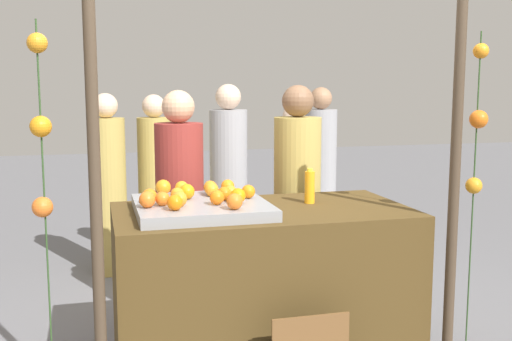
% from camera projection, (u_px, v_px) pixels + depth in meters
% --- Properties ---
extents(stall_counter, '(1.67, 0.88, 0.95)m').
position_uv_depth(stall_counter, '(263.00, 289.00, 3.52)').
color(stall_counter, '#4C3819').
rests_on(stall_counter, ground_plane).
extents(orange_tray, '(0.71, 0.71, 0.06)m').
position_uv_depth(orange_tray, '(201.00, 207.00, 3.35)').
color(orange_tray, gray).
rests_on(orange_tray, stall_counter).
extents(orange_0, '(0.08, 0.08, 0.08)m').
position_uv_depth(orange_0, '(162.00, 199.00, 3.23)').
color(orange_0, orange).
rests_on(orange_0, orange_tray).
extents(orange_1, '(0.08, 0.08, 0.08)m').
position_uv_depth(orange_1, '(238.00, 196.00, 3.29)').
color(orange_1, orange).
rests_on(orange_1, orange_tray).
extents(orange_2, '(0.08, 0.08, 0.08)m').
position_uv_depth(orange_2, '(212.00, 189.00, 3.51)').
color(orange_2, orange).
rests_on(orange_2, orange_tray).
extents(orange_3, '(0.08, 0.08, 0.08)m').
position_uv_depth(orange_3, '(210.00, 187.00, 3.58)').
color(orange_3, orange).
rests_on(orange_3, orange_tray).
extents(orange_4, '(0.08, 0.08, 0.08)m').
position_uv_depth(orange_4, '(175.00, 203.00, 3.11)').
color(orange_4, orange).
rests_on(orange_4, orange_tray).
extents(orange_5, '(0.08, 0.08, 0.08)m').
position_uv_depth(orange_5, '(248.00, 192.00, 3.44)').
color(orange_5, orange).
rests_on(orange_5, orange_tray).
extents(orange_6, '(0.08, 0.08, 0.08)m').
position_uv_depth(orange_6, '(224.00, 194.00, 3.38)').
color(orange_6, orange).
rests_on(orange_6, orange_tray).
extents(orange_7, '(0.08, 0.08, 0.08)m').
position_uv_depth(orange_7, '(180.00, 199.00, 3.21)').
color(orange_7, orange).
rests_on(orange_7, orange_tray).
extents(orange_8, '(0.08, 0.08, 0.08)m').
position_uv_depth(orange_8, '(182.00, 188.00, 3.57)').
color(orange_8, orange).
rests_on(orange_8, orange_tray).
extents(orange_9, '(0.08, 0.08, 0.08)m').
position_uv_depth(orange_9, '(235.00, 201.00, 3.13)').
color(orange_9, orange).
rests_on(orange_9, orange_tray).
extents(orange_10, '(0.09, 0.09, 0.09)m').
position_uv_depth(orange_10, '(163.00, 187.00, 3.55)').
color(orange_10, orange).
rests_on(orange_10, orange_tray).
extents(orange_11, '(0.09, 0.09, 0.09)m').
position_uv_depth(orange_11, '(147.00, 200.00, 3.17)').
color(orange_11, orange).
rests_on(orange_11, orange_tray).
extents(orange_12, '(0.07, 0.07, 0.07)m').
position_uv_depth(orange_12, '(230.00, 192.00, 3.45)').
color(orange_12, orange).
rests_on(orange_12, orange_tray).
extents(orange_13, '(0.08, 0.08, 0.08)m').
position_uv_depth(orange_13, '(217.00, 197.00, 3.26)').
color(orange_13, orange).
rests_on(orange_13, orange_tray).
extents(orange_14, '(0.09, 0.09, 0.09)m').
position_uv_depth(orange_14, '(187.00, 192.00, 3.42)').
color(orange_14, orange).
rests_on(orange_14, orange_tray).
extents(orange_15, '(0.08, 0.08, 0.08)m').
position_uv_depth(orange_15, '(177.00, 194.00, 3.35)').
color(orange_15, orange).
rests_on(orange_15, orange_tray).
extents(orange_16, '(0.08, 0.08, 0.08)m').
position_uv_depth(orange_16, '(228.00, 186.00, 3.63)').
color(orange_16, orange).
rests_on(orange_16, orange_tray).
extents(orange_17, '(0.08, 0.08, 0.08)m').
position_uv_depth(orange_17, '(150.00, 196.00, 3.29)').
color(orange_17, orange).
rests_on(orange_17, orange_tray).
extents(juice_bottle, '(0.06, 0.06, 0.21)m').
position_uv_depth(juice_bottle, '(310.00, 187.00, 3.61)').
color(juice_bottle, '#F9A41A').
rests_on(juice_bottle, stall_counter).
extents(vendor_left, '(0.32, 0.32, 1.61)m').
position_uv_depth(vendor_left, '(180.00, 219.00, 4.11)').
color(vendor_left, maroon).
rests_on(vendor_left, ground_plane).
extents(vendor_right, '(0.33, 0.33, 1.64)m').
position_uv_depth(vendor_right, '(297.00, 210.00, 4.30)').
color(vendor_right, tan).
rests_on(vendor_right, ground_plane).
extents(crowd_person_0, '(0.32, 0.32, 1.58)m').
position_uv_depth(crowd_person_0, '(108.00, 191.00, 5.30)').
color(crowd_person_0, tan).
rests_on(crowd_person_0, ground_plane).
extents(crowd_person_1, '(0.30, 0.30, 1.47)m').
position_uv_depth(crowd_person_1, '(293.00, 193.00, 5.46)').
color(crowd_person_1, '#99999E').
rests_on(crowd_person_1, ground_plane).
extents(crowd_person_2, '(0.33, 0.33, 1.65)m').
position_uv_depth(crowd_person_2, '(229.00, 185.00, 5.39)').
color(crowd_person_2, '#99999E').
rests_on(crowd_person_2, ground_plane).
extents(crowd_person_3, '(0.33, 0.33, 1.62)m').
position_uv_depth(crowd_person_3, '(320.00, 174.00, 6.10)').
color(crowd_person_3, '#99999E').
rests_on(crowd_person_3, ground_plane).
extents(crowd_person_4, '(0.31, 0.31, 1.56)m').
position_uv_depth(crowd_person_4, '(155.00, 185.00, 5.64)').
color(crowd_person_4, tan).
rests_on(crowd_person_4, ground_plane).
extents(canopy_post_left, '(0.06, 0.06, 2.14)m').
position_uv_depth(canopy_post_left, '(96.00, 212.00, 2.74)').
color(canopy_post_left, '#473828').
rests_on(canopy_post_left, ground_plane).
extents(canopy_post_right, '(0.06, 0.06, 2.14)m').
position_uv_depth(canopy_post_right, '(454.00, 194.00, 3.21)').
color(canopy_post_right, '#473828').
rests_on(canopy_post_right, ground_plane).
extents(garland_strand_left, '(0.10, 0.09, 1.92)m').
position_uv_depth(garland_strand_left, '(41.00, 136.00, 2.61)').
color(garland_strand_left, '#2D4C23').
rests_on(garland_strand_left, ground_plane).
extents(garland_strand_right, '(0.10, 0.10, 1.92)m').
position_uv_depth(garland_strand_right, '(477.00, 129.00, 3.18)').
color(garland_strand_right, '#2D4C23').
rests_on(garland_strand_right, ground_plane).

